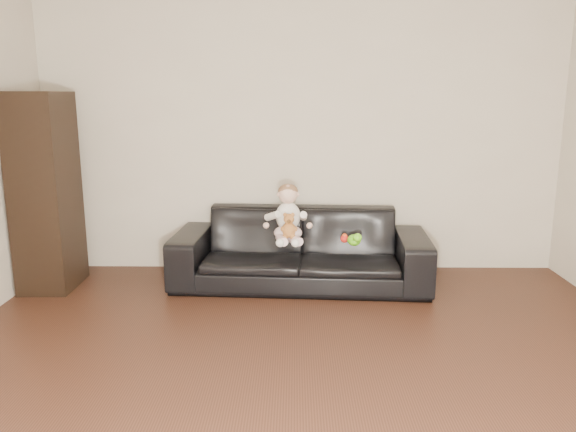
{
  "coord_description": "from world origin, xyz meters",
  "views": [
    {
      "loc": [
        -0.06,
        -2.7,
        1.72
      ],
      "look_at": [
        -0.12,
        2.14,
        0.66
      ],
      "focal_mm": 35.0,
      "sensor_mm": 36.0,
      "label": 1
    }
  ],
  "objects_px": {
    "sofa": "(300,248)",
    "toy_blue_disc": "(353,242)",
    "baby": "(288,216)",
    "cabinet": "(46,192)",
    "teddy_bear": "(289,226)",
    "toy_green": "(354,240)",
    "toy_rattle": "(344,239)"
  },
  "relations": [
    {
      "from": "sofa",
      "to": "teddy_bear",
      "type": "height_order",
      "value": "teddy_bear"
    },
    {
      "from": "teddy_bear",
      "to": "toy_rattle",
      "type": "distance_m",
      "value": 0.51
    },
    {
      "from": "toy_green",
      "to": "toy_blue_disc",
      "type": "distance_m",
      "value": 0.1
    },
    {
      "from": "toy_green",
      "to": "toy_rattle",
      "type": "bearing_deg",
      "value": 128.15
    },
    {
      "from": "sofa",
      "to": "baby",
      "type": "xyz_separation_m",
      "value": [
        -0.11,
        -0.12,
        0.33
      ]
    },
    {
      "from": "toy_rattle",
      "to": "toy_blue_disc",
      "type": "distance_m",
      "value": 0.08
    },
    {
      "from": "cabinet",
      "to": "toy_green",
      "type": "xyz_separation_m",
      "value": [
        2.71,
        -0.19,
        -0.38
      ]
    },
    {
      "from": "teddy_bear",
      "to": "toy_green",
      "type": "relative_size",
      "value": 1.56
    },
    {
      "from": "sofa",
      "to": "teddy_bear",
      "type": "distance_m",
      "value": 0.4
    },
    {
      "from": "sofa",
      "to": "toy_blue_disc",
      "type": "xyz_separation_m",
      "value": [
        0.46,
        -0.2,
        0.11
      ]
    },
    {
      "from": "teddy_bear",
      "to": "toy_rattle",
      "type": "relative_size",
      "value": 3.07
    },
    {
      "from": "toy_green",
      "to": "toy_rattle",
      "type": "distance_m",
      "value": 0.12
    },
    {
      "from": "teddy_bear",
      "to": "toy_green",
      "type": "distance_m",
      "value": 0.57
    },
    {
      "from": "baby",
      "to": "toy_green",
      "type": "bearing_deg",
      "value": -35.08
    },
    {
      "from": "toy_blue_disc",
      "to": "toy_rattle",
      "type": "bearing_deg",
      "value": 176.53
    },
    {
      "from": "baby",
      "to": "teddy_bear",
      "type": "distance_m",
      "value": 0.16
    },
    {
      "from": "cabinet",
      "to": "sofa",
      "type": "bearing_deg",
      "value": 1.53
    },
    {
      "from": "baby",
      "to": "teddy_bear",
      "type": "xyz_separation_m",
      "value": [
        0.01,
        -0.15,
        -0.05
      ]
    },
    {
      "from": "sofa",
      "to": "cabinet",
      "type": "distance_m",
      "value": 2.32
    },
    {
      "from": "baby",
      "to": "toy_rattle",
      "type": "distance_m",
      "value": 0.53
    },
    {
      "from": "baby",
      "to": "sofa",
      "type": "bearing_deg",
      "value": 28.89
    },
    {
      "from": "teddy_bear",
      "to": "toy_green",
      "type": "bearing_deg",
      "value": -16.58
    },
    {
      "from": "sofa",
      "to": "toy_blue_disc",
      "type": "relative_size",
      "value": 24.21
    },
    {
      "from": "sofa",
      "to": "teddy_bear",
      "type": "xyz_separation_m",
      "value": [
        -0.1,
        -0.28,
        0.28
      ]
    },
    {
      "from": "sofa",
      "to": "toy_blue_disc",
      "type": "distance_m",
      "value": 0.51
    },
    {
      "from": "sofa",
      "to": "toy_rattle",
      "type": "distance_m",
      "value": 0.45
    },
    {
      "from": "sofa",
      "to": "toy_green",
      "type": "relative_size",
      "value": 16.4
    },
    {
      "from": "toy_green",
      "to": "toy_rattle",
      "type": "height_order",
      "value": "toy_green"
    },
    {
      "from": "cabinet",
      "to": "teddy_bear",
      "type": "distance_m",
      "value": 2.17
    },
    {
      "from": "baby",
      "to": "toy_rattle",
      "type": "bearing_deg",
      "value": -27.02
    },
    {
      "from": "toy_green",
      "to": "toy_rattle",
      "type": "relative_size",
      "value": 1.97
    },
    {
      "from": "baby",
      "to": "toy_green",
      "type": "relative_size",
      "value": 3.6
    }
  ]
}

